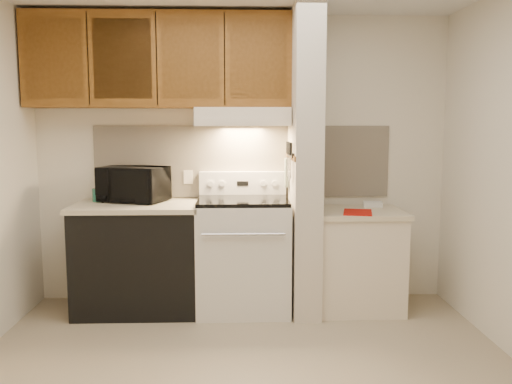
{
  "coord_description": "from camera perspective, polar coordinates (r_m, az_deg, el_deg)",
  "views": [
    {
      "loc": [
        -0.04,
        -3.3,
        1.57
      ],
      "look_at": [
        0.09,
        0.75,
        1.06
      ],
      "focal_mm": 38.0,
      "sensor_mm": 36.0,
      "label": 1
    }
  ],
  "objects": [
    {
      "name": "floor",
      "position": [
        3.65,
        -1.15,
        -18.23
      ],
      "size": [
        3.6,
        3.6,
        0.0
      ],
      "primitive_type": "plane",
      "color": "tan",
      "rests_on": "ground"
    },
    {
      "name": "wall_back",
      "position": [
        4.81,
        -1.43,
        3.41
      ],
      "size": [
        3.6,
        2.5,
        0.02
      ],
      "primitive_type": "cube",
      "rotation": [
        1.57,
        0.0,
        0.0
      ],
      "color": "#F0E6CF",
      "rests_on": "floor"
    },
    {
      "name": "backsplash",
      "position": [
        4.8,
        -1.43,
        3.22
      ],
      "size": [
        2.6,
        0.02,
        0.63
      ],
      "primitive_type": "cube",
      "color": "beige",
      "rests_on": "wall_back"
    },
    {
      "name": "range_body",
      "position": [
        4.59,
        -1.36,
        -6.77
      ],
      "size": [
        0.76,
        0.65,
        0.92
      ],
      "primitive_type": "cube",
      "color": "silver",
      "rests_on": "floor"
    },
    {
      "name": "oven_window",
      "position": [
        4.27,
        -1.32,
        -7.28
      ],
      "size": [
        0.5,
        0.01,
        0.3
      ],
      "primitive_type": "cube",
      "color": "black",
      "rests_on": "range_body"
    },
    {
      "name": "oven_handle",
      "position": [
        4.19,
        -1.32,
        -4.49
      ],
      "size": [
        0.65,
        0.02,
        0.02
      ],
      "primitive_type": "cylinder",
      "rotation": [
        0.0,
        1.57,
        0.0
      ],
      "color": "silver",
      "rests_on": "range_body"
    },
    {
      "name": "cooktop",
      "position": [
        4.5,
        -1.38,
        -0.89
      ],
      "size": [
        0.74,
        0.64,
        0.03
      ],
      "primitive_type": "cube",
      "color": "black",
      "rests_on": "range_body"
    },
    {
      "name": "range_backguard",
      "position": [
        4.77,
        -1.42,
        0.96
      ],
      "size": [
        0.76,
        0.08,
        0.2
      ],
      "primitive_type": "cube",
      "color": "silver",
      "rests_on": "range_body"
    },
    {
      "name": "range_display",
      "position": [
        4.73,
        -1.41,
        0.91
      ],
      "size": [
        0.1,
        0.01,
        0.04
      ],
      "primitive_type": "cube",
      "color": "black",
      "rests_on": "range_backguard"
    },
    {
      "name": "range_knob_left_outer",
      "position": [
        4.73,
        -4.81,
        0.89
      ],
      "size": [
        0.05,
        0.02,
        0.05
      ],
      "primitive_type": "cylinder",
      "rotation": [
        1.57,
        0.0,
        0.0
      ],
      "color": "silver",
      "rests_on": "range_backguard"
    },
    {
      "name": "range_knob_left_inner",
      "position": [
        4.72,
        -3.6,
        0.89
      ],
      "size": [
        0.05,
        0.02,
        0.05
      ],
      "primitive_type": "cylinder",
      "rotation": [
        1.57,
        0.0,
        0.0
      ],
      "color": "silver",
      "rests_on": "range_backguard"
    },
    {
      "name": "range_knob_right_inner",
      "position": [
        4.73,
        0.77,
        0.91
      ],
      "size": [
        0.05,
        0.02,
        0.05
      ],
      "primitive_type": "cylinder",
      "rotation": [
        1.57,
        0.0,
        0.0
      ],
      "color": "silver",
      "rests_on": "range_backguard"
    },
    {
      "name": "range_knob_right_outer",
      "position": [
        4.73,
        1.98,
        0.91
      ],
      "size": [
        0.05,
        0.02,
        0.05
      ],
      "primitive_type": "cylinder",
      "rotation": [
        1.57,
        0.0,
        0.0
      ],
      "color": "silver",
      "rests_on": "range_backguard"
    },
    {
      "name": "dishwasher_front",
      "position": [
        4.68,
        -12.28,
        -6.97
      ],
      "size": [
        1.0,
        0.63,
        0.87
      ],
      "primitive_type": "cube",
      "color": "black",
      "rests_on": "floor"
    },
    {
      "name": "left_countertop",
      "position": [
        4.59,
        -12.43,
        -1.46
      ],
      "size": [
        1.04,
        0.67,
        0.04
      ],
      "primitive_type": "cube",
      "color": "beige",
      "rests_on": "dishwasher_front"
    },
    {
      "name": "spoon_rest",
      "position": [
        4.8,
        -13.28,
        -0.77
      ],
      "size": [
        0.24,
        0.16,
        0.02
      ],
      "primitive_type": "cube",
      "rotation": [
        0.0,
        0.0,
        0.44
      ],
      "color": "black",
      "rests_on": "left_countertop"
    },
    {
      "name": "teal_jar",
      "position": [
        4.8,
        -16.26,
        -0.3
      ],
      "size": [
        0.11,
        0.11,
        0.11
      ],
      "primitive_type": "cylinder",
      "rotation": [
        0.0,
        0.0,
        -0.12
      ],
      "color": "#226F5D",
      "rests_on": "left_countertop"
    },
    {
      "name": "outlet",
      "position": [
        4.82,
        -7.14,
        1.57
      ],
      "size": [
        0.08,
        0.01,
        0.12
      ],
      "primitive_type": "cube",
      "color": "beige",
      "rests_on": "backsplash"
    },
    {
      "name": "microwave",
      "position": [
        4.72,
        -12.78,
        0.82
      ],
      "size": [
        0.62,
        0.52,
        0.3
      ],
      "primitive_type": "imported",
      "rotation": [
        0.0,
        0.0,
        -0.33
      ],
      "color": "black",
      "rests_on": "left_countertop"
    },
    {
      "name": "partition_pillar",
      "position": [
        4.49,
        5.13,
        3.11
      ],
      "size": [
        0.22,
        0.7,
        2.5
      ],
      "primitive_type": "cube",
      "color": "beige",
      "rests_on": "floor"
    },
    {
      "name": "pillar_trim",
      "position": [
        4.48,
        3.67,
        3.75
      ],
      "size": [
        0.01,
        0.7,
        0.04
      ],
      "primitive_type": "cube",
      "color": "brown",
      "rests_on": "partition_pillar"
    },
    {
      "name": "knife_strip",
      "position": [
        4.43,
        3.65,
        3.97
      ],
      "size": [
        0.02,
        0.42,
        0.04
      ],
      "primitive_type": "cube",
      "color": "black",
      "rests_on": "partition_pillar"
    },
    {
      "name": "knife_blade_a",
      "position": [
        4.29,
        3.67,
        2.53
      ],
      "size": [
        0.01,
        0.03,
        0.16
      ],
      "primitive_type": "cube",
      "color": "silver",
      "rests_on": "knife_strip"
    },
    {
      "name": "knife_handle_a",
      "position": [
        4.28,
        3.69,
        4.53
      ],
      "size": [
        0.02,
        0.02,
        0.1
      ],
      "primitive_type": "cylinder",
      "color": "black",
      "rests_on": "knife_strip"
    },
    {
      "name": "knife_blade_b",
      "position": [
        4.35,
        3.58,
        2.47
      ],
      "size": [
        0.01,
        0.04,
        0.18
      ],
      "primitive_type": "cube",
      "color": "silver",
      "rests_on": "knife_strip"
    },
    {
      "name": "knife_handle_b",
      "position": [
        4.35,
        3.59,
        4.58
      ],
      "size": [
        0.02,
        0.02,
        0.1
      ],
      "primitive_type": "cylinder",
      "color": "black",
      "rests_on": "knife_strip"
    },
    {
      "name": "knife_blade_c",
      "position": [
        4.42,
        3.5,
        2.41
      ],
      "size": [
        0.01,
        0.04,
        0.2
      ],
      "primitive_type": "cube",
      "color": "silver",
      "rests_on": "knife_strip"
    },
    {
      "name": "knife_handle_c",
      "position": [
        4.41,
        3.51,
        4.61
      ],
      "size": [
        0.02,
        0.02,
        0.1
      ],
      "primitive_type": "cylinder",
      "color": "black",
      "rests_on": "knife_strip"
    },
    {
      "name": "knife_blade_d",
      "position": [
        4.51,
        3.39,
        2.77
      ],
      "size": [
        0.01,
        0.04,
        0.16
      ],
      "primitive_type": "cube",
      "color": "silver",
      "rests_on": "knife_strip"
    },
    {
      "name": "knife_handle_d",
      "position": [
        4.5,
        3.41,
        4.66
      ],
      "size": [
        0.02,
        0.02,
        0.1
      ],
      "primitive_type": "cylinder",
      "color": "black",
      "rests_on": "knife_strip"
    },
    {
      "name": "knife_blade_e",
      "position": [
        4.6,
        3.29,
        2.73
      ],
      "size": [
        0.01,
        0.04,
        0.18
      ],
      "primitive_type": "cube",
      "color": "silver",
      "rests_on": "knife_strip"
    },
    {
      "name": "knife_handle_e",
      "position": [
        4.58,
        3.32,
        4.71
      ],
      "size": [
        0.02,
        0.02,
        0.1
      ],
      "primitive_type": "cylinder",
      "color": "black",
      "rests_on": "knife_strip"
    },
    {
      "name": "oven_mitt",
      "position": [
        4.66,
        3.25,
        2.06
      ],
      "size": [
        0.03,
        0.1,
        0.24
      ],
      "primitive_type": "cube",
      "color": "gray",
      "rests_on": "partition_pillar"
    },
    {
      "name": "right_cab_base",
      "position": [
        4.71,
        10.63,
        -7.23
      ],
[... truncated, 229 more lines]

